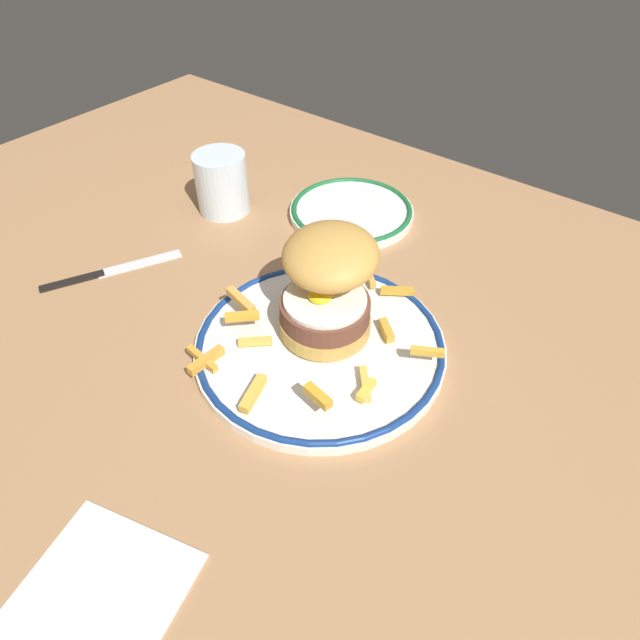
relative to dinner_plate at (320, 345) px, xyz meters
The scene contains 8 objects.
ground_plane 5.95cm from the dinner_plate, 152.52° to the right, with size 144.24×104.01×4.00cm, color #A0744D.
dinner_plate is the anchor object (origin of this frame).
burger 6.92cm from the dinner_plate, 112.35° to the left, with size 13.23×14.04×11.39cm.
fries_pile 2.64cm from the dinner_plate, 131.26° to the right, with size 24.63×26.21×2.96cm.
water_glass 32.90cm from the dinner_plate, 154.19° to the left, with size 7.63×7.63×8.80cm.
side_plate 27.97cm from the dinner_plate, 118.60° to the left, with size 18.29×18.29×1.60cm.
knife 31.69cm from the dinner_plate, 167.09° to the right, with size 9.30×16.81×0.70cm.
napkin 31.29cm from the dinner_plate, 84.85° to the right, with size 12.45×11.52×0.40cm, color white.
Camera 1 is at (31.33, -31.49, 45.09)cm, focal length 31.08 mm.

